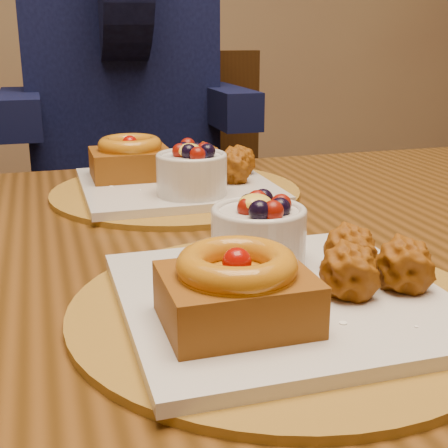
{
  "coord_description": "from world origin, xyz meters",
  "views": [
    {
      "loc": [
        -0.26,
        -0.7,
        1.0
      ],
      "look_at": [
        -0.1,
        -0.17,
        0.83
      ],
      "focal_mm": 50.0,
      "sensor_mm": 36.0,
      "label": 1
    }
  ],
  "objects_px": {
    "diner": "(118,46)",
    "place_setting_far": "(174,177)",
    "place_setting_near": "(277,282)",
    "chair_far": "(194,210)",
    "dining_table": "(215,296)"
  },
  "relations": [
    {
      "from": "place_setting_near",
      "to": "chair_far",
      "type": "height_order",
      "value": "chair_far"
    },
    {
      "from": "chair_far",
      "to": "diner",
      "type": "xyz_separation_m",
      "value": [
        -0.2,
        -0.06,
        0.44
      ]
    },
    {
      "from": "dining_table",
      "to": "place_setting_far",
      "type": "distance_m",
      "value": 0.24
    },
    {
      "from": "chair_far",
      "to": "diner",
      "type": "relative_size",
      "value": 1.05
    },
    {
      "from": "place_setting_near",
      "to": "place_setting_far",
      "type": "relative_size",
      "value": 1.0
    },
    {
      "from": "dining_table",
      "to": "place_setting_near",
      "type": "bearing_deg",
      "value": -90.86
    },
    {
      "from": "place_setting_far",
      "to": "diner",
      "type": "relative_size",
      "value": 0.42
    },
    {
      "from": "place_setting_near",
      "to": "place_setting_far",
      "type": "xyz_separation_m",
      "value": [
        -0.0,
        0.43,
        0.0
      ]
    },
    {
      "from": "place_setting_far",
      "to": "chair_far",
      "type": "distance_m",
      "value": 0.78
    },
    {
      "from": "chair_far",
      "to": "place_setting_near",
      "type": "bearing_deg",
      "value": -100.42
    },
    {
      "from": "diner",
      "to": "dining_table",
      "type": "bearing_deg",
      "value": -89.88
    },
    {
      "from": "dining_table",
      "to": "place_setting_far",
      "type": "height_order",
      "value": "place_setting_far"
    },
    {
      "from": "diner",
      "to": "place_setting_far",
      "type": "bearing_deg",
      "value": -90.29
    },
    {
      "from": "dining_table",
      "to": "place_setting_far",
      "type": "bearing_deg",
      "value": 90.99
    },
    {
      "from": "place_setting_near",
      "to": "dining_table",
      "type": "bearing_deg",
      "value": 89.14
    }
  ]
}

